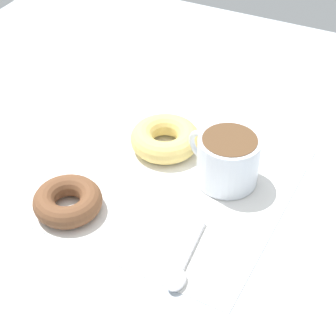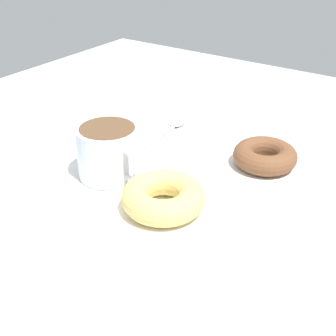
{
  "view_description": "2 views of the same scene",
  "coord_description": "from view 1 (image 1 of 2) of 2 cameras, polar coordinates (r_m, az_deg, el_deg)",
  "views": [
    {
      "loc": [
        -29.05,
        55.49,
        57.15
      ],
      "look_at": [
        -1.03,
        -1.44,
        2.3
      ],
      "focal_mm": 60.0,
      "sensor_mm": 36.0,
      "label": 1
    },
    {
      "loc": [
        32.45,
        -50.11,
        35.85
      ],
      "look_at": [
        -1.03,
        -1.44,
        2.3
      ],
      "focal_mm": 50.0,
      "sensor_mm": 36.0,
      "label": 2
    }
  ],
  "objects": [
    {
      "name": "ground_plane",
      "position": [
        0.85,
        -1.05,
        -2.04
      ],
      "size": [
        120.0,
        120.0,
        2.0
      ],
      "primitive_type": "cube",
      "color": "#B2BCC6"
    },
    {
      "name": "donut_far",
      "position": [
        0.9,
        -0.3,
        3.03
      ],
      "size": [
        11.12,
        11.12,
        3.62
      ],
      "primitive_type": "torus",
      "color": "#E5C66B",
      "rests_on": "napkin"
    },
    {
      "name": "napkin",
      "position": [
        0.85,
        -0.0,
        -1.09
      ],
      "size": [
        36.98,
        36.98,
        0.3
      ],
      "primitive_type": "cube",
      "rotation": [
        0.0,
        0.0,
        -0.04
      ],
      "color": "white",
      "rests_on": "ground_plane"
    },
    {
      "name": "spoon",
      "position": [
        0.72,
        1.34,
        -10.37
      ],
      "size": [
        2.69,
        12.79,
        0.9
      ],
      "color": "silver",
      "rests_on": "napkin"
    },
    {
      "name": "coffee_cup",
      "position": [
        0.83,
        6.04,
        0.95
      ],
      "size": [
        12.03,
        9.22,
        7.72
      ],
      "color": "silver",
      "rests_on": "napkin"
    },
    {
      "name": "donut_near_cup",
      "position": [
        0.8,
        -10.15,
        -3.32
      ],
      "size": [
        9.85,
        9.85,
        3.2
      ],
      "primitive_type": "torus",
      "color": "brown",
      "rests_on": "napkin"
    }
  ]
}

